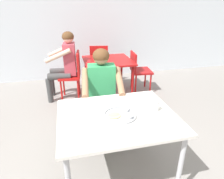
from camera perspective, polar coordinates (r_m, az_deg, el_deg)
The scene contains 11 objects.
back_wall at distance 4.72m, azimuth -10.37°, elevation 23.67°, with size 12.00×0.12×3.40m, color silver.
table_foreground at distance 1.86m, azimuth 1.49°, elevation -9.41°, with size 1.08×0.88×0.74m.
thali_tray at distance 1.81m, azimuth 2.47°, elevation -7.35°, with size 0.30×0.30×0.03m.
drinking_cup at distance 1.91m, azimuth 12.54°, elevation -4.63°, with size 0.07×0.07×0.10m.
chair_foreground at distance 2.74m, azimuth -3.22°, elevation -2.11°, with size 0.46×0.43×0.85m.
diner_foreground at distance 2.45m, azimuth -2.88°, elevation 0.28°, with size 0.54×0.58×1.19m.
table_background_red at distance 3.77m, azimuth -1.26°, elevation 7.48°, with size 0.90×0.87×0.70m.
chair_red_left at distance 3.67m, azimuth -11.11°, elevation 4.91°, with size 0.43×0.45×0.90m.
chair_red_right at distance 3.99m, azimuth 7.58°, elevation 6.10°, with size 0.43×0.47×0.81m.
chair_red_far at distance 4.38m, azimuth -3.77°, elevation 8.21°, with size 0.47×0.46×0.87m.
patron_background at distance 3.67m, azimuth -13.54°, elevation 8.27°, with size 0.58×0.52×1.25m.
Camera 1 is at (-0.32, -1.43, 1.69)m, focal length 31.36 mm.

